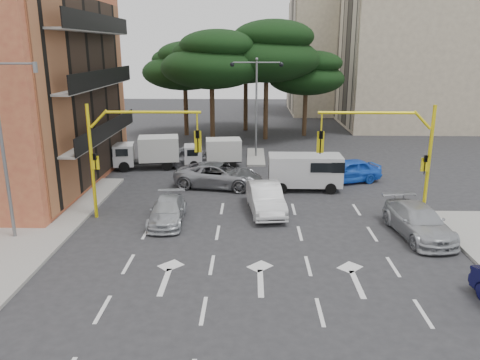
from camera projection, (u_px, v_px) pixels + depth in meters
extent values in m
plane|color=#28282B|center=(259.00, 233.00, 22.76)|extent=(120.00, 120.00, 0.00)
cube|color=gray|center=(256.00, 157.00, 38.12)|extent=(1.40, 6.00, 0.15)
cube|color=black|center=(90.00, 92.00, 29.03)|extent=(0.12, 14.72, 11.20)
cube|color=tan|center=(440.00, 44.00, 50.57)|extent=(20.00, 12.00, 18.00)
cube|color=black|center=(346.00, 49.00, 50.94)|extent=(0.12, 11.04, 16.20)
cube|color=tan|center=(352.00, 52.00, 62.54)|extent=(16.00, 12.00, 16.00)
cube|color=black|center=(291.00, 56.00, 62.86)|extent=(0.12, 11.04, 14.20)
cylinder|color=#382616|center=(212.00, 117.00, 43.31)|extent=(0.44, 0.44, 4.95)
ellipsoid|color=black|center=(212.00, 67.00, 42.08)|extent=(9.15, 9.15, 3.87)
ellipsoid|color=black|center=(218.00, 46.00, 41.17)|extent=(6.86, 6.86, 2.86)
ellipsoid|color=black|center=(206.00, 52.00, 42.02)|extent=(6.07, 6.07, 2.64)
cylinder|color=#382616|center=(266.00, 111.00, 45.06)|extent=(0.44, 0.44, 5.40)
ellipsoid|color=black|center=(266.00, 59.00, 43.72)|extent=(9.98, 9.98, 4.22)
ellipsoid|color=black|center=(274.00, 37.00, 42.76)|extent=(7.49, 7.49, 3.12)
ellipsoid|color=black|center=(261.00, 43.00, 43.62)|extent=(6.62, 6.62, 2.88)
cylinder|color=#382616|center=(186.00, 113.00, 47.29)|extent=(0.44, 0.44, 4.50)
ellipsoid|color=black|center=(185.00, 72.00, 46.17)|extent=(8.32, 8.32, 3.52)
ellipsoid|color=black|center=(190.00, 54.00, 45.30)|extent=(6.24, 6.24, 2.60)
ellipsoid|color=black|center=(180.00, 59.00, 46.14)|extent=(5.52, 5.52, 2.40)
cylinder|color=#382616|center=(305.00, 116.00, 47.07)|extent=(0.44, 0.44, 4.05)
ellipsoid|color=black|center=(306.00, 79.00, 46.07)|extent=(7.49, 7.49, 3.17)
ellipsoid|color=black|center=(313.00, 63.00, 45.25)|extent=(5.62, 5.62, 2.34)
ellipsoid|color=black|center=(301.00, 67.00, 46.07)|extent=(4.97, 4.97, 2.16)
cylinder|color=#382616|center=(246.00, 107.00, 49.97)|extent=(0.44, 0.44, 4.95)
ellipsoid|color=black|center=(246.00, 64.00, 48.74)|extent=(9.15, 9.15, 3.87)
ellipsoid|color=black|center=(252.00, 46.00, 47.83)|extent=(6.86, 6.86, 2.86)
ellipsoid|color=black|center=(241.00, 51.00, 48.68)|extent=(6.07, 6.07, 2.64)
cylinder|color=yellow|center=(428.00, 164.00, 23.66)|extent=(0.18, 0.18, 6.00)
cylinder|color=yellow|center=(422.00, 120.00, 23.05)|extent=(0.95, 0.14, 0.95)
cylinder|color=yellow|center=(367.00, 113.00, 23.02)|extent=(4.80, 0.14, 0.14)
cylinder|color=yellow|center=(322.00, 122.00, 23.19)|extent=(0.08, 0.08, 0.90)
imported|color=black|center=(321.00, 142.00, 23.48)|extent=(0.20, 0.24, 1.20)
cube|color=yellow|center=(320.00, 142.00, 23.56)|extent=(0.36, 0.06, 1.10)
imported|color=black|center=(425.00, 165.00, 23.52)|extent=(0.16, 0.20, 1.00)
cube|color=yellow|center=(424.00, 165.00, 23.62)|extent=(0.35, 0.08, 0.70)
cylinder|color=yellow|center=(92.00, 162.00, 24.05)|extent=(0.18, 0.18, 6.00)
cylinder|color=yellow|center=(99.00, 119.00, 23.42)|extent=(0.95, 0.14, 0.95)
cylinder|color=yellow|center=(153.00, 112.00, 23.26)|extent=(4.80, 0.14, 0.14)
cylinder|color=yellow|center=(197.00, 121.00, 23.33)|extent=(0.08, 0.08, 0.90)
imported|color=black|center=(198.00, 142.00, 23.62)|extent=(0.20, 0.24, 1.20)
cube|color=yellow|center=(198.00, 142.00, 23.70)|extent=(0.36, 0.06, 1.10)
imported|color=black|center=(95.00, 163.00, 23.90)|extent=(0.16, 0.20, 1.00)
cube|color=yellow|center=(96.00, 163.00, 24.00)|extent=(0.35, 0.08, 0.70)
cylinder|color=slate|center=(3.00, 153.00, 20.92)|extent=(0.16, 0.16, 8.00)
cylinder|color=slate|center=(11.00, 64.00, 19.82)|extent=(1.80, 0.10, 0.10)
cylinder|color=slate|center=(35.00, 67.00, 19.84)|extent=(0.20, 0.20, 0.45)
cylinder|color=slate|center=(256.00, 110.00, 37.06)|extent=(0.16, 0.16, 7.50)
cylinder|color=slate|center=(245.00, 62.00, 36.08)|extent=(1.80, 0.10, 0.10)
sphere|color=black|center=(232.00, 64.00, 36.14)|extent=(0.36, 0.36, 0.36)
cylinder|color=slate|center=(268.00, 62.00, 36.03)|extent=(1.80, 0.10, 0.10)
sphere|color=black|center=(281.00, 64.00, 36.05)|extent=(0.36, 0.36, 0.36)
sphere|color=slate|center=(257.00, 59.00, 35.99)|extent=(0.24, 0.24, 0.24)
imported|color=silver|center=(265.00, 198.00, 25.46)|extent=(2.24, 4.94, 1.57)
imported|color=blue|center=(347.00, 171.00, 31.06)|extent=(4.94, 3.31, 1.56)
imported|color=#B0B4B8|center=(167.00, 211.00, 24.01)|extent=(1.91, 4.30, 1.23)
imported|color=gray|center=(219.00, 175.00, 30.03)|extent=(5.97, 3.53, 1.56)
imported|color=gray|center=(195.00, 157.00, 35.15)|extent=(4.68, 2.36, 1.53)
imported|color=#A8ABB1|center=(418.00, 221.00, 22.24)|extent=(2.62, 5.23, 1.46)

